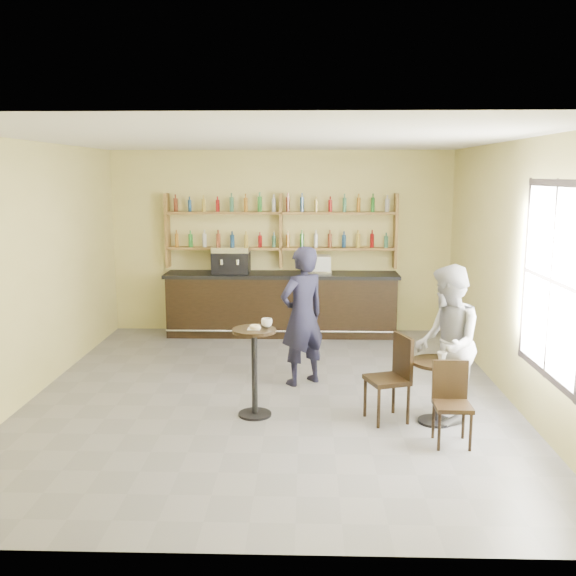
{
  "coord_description": "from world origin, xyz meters",
  "views": [
    {
      "loc": [
        0.45,
        -7.84,
        2.79
      ],
      "look_at": [
        0.2,
        0.8,
        1.25
      ],
      "focal_mm": 40.0,
      "sensor_mm": 36.0,
      "label": 1
    }
  ],
  "objects_px": {
    "bar_counter": "(282,304)",
    "pastry_case": "(316,264)",
    "espresso_machine": "(231,260)",
    "man_main": "(302,316)",
    "chair_west": "(387,379)",
    "patron_second": "(447,344)",
    "cafe_table": "(436,392)",
    "pedestal_table": "(255,373)",
    "chair_south": "(453,405)"
  },
  "relations": [
    {
      "from": "chair_west",
      "to": "chair_south",
      "type": "xyz_separation_m",
      "value": [
        0.6,
        -0.65,
        -0.06
      ]
    },
    {
      "from": "cafe_table",
      "to": "chair_south",
      "type": "height_order",
      "value": "chair_south"
    },
    {
      "from": "man_main",
      "to": "pedestal_table",
      "type": "bearing_deg",
      "value": 29.29
    },
    {
      "from": "patron_second",
      "to": "bar_counter",
      "type": "bearing_deg",
      "value": -146.54
    },
    {
      "from": "pedestal_table",
      "to": "cafe_table",
      "type": "height_order",
      "value": "pedestal_table"
    },
    {
      "from": "bar_counter",
      "to": "chair_west",
      "type": "height_order",
      "value": "bar_counter"
    },
    {
      "from": "espresso_machine",
      "to": "pedestal_table",
      "type": "bearing_deg",
      "value": -78.07
    },
    {
      "from": "cafe_table",
      "to": "patron_second",
      "type": "distance_m",
      "value": 0.55
    },
    {
      "from": "espresso_machine",
      "to": "man_main",
      "type": "relative_size",
      "value": 0.34
    },
    {
      "from": "pastry_case",
      "to": "patron_second",
      "type": "relative_size",
      "value": 0.28
    },
    {
      "from": "man_main",
      "to": "cafe_table",
      "type": "relative_size",
      "value": 2.56
    },
    {
      "from": "espresso_machine",
      "to": "man_main",
      "type": "height_order",
      "value": "man_main"
    },
    {
      "from": "bar_counter",
      "to": "chair_south",
      "type": "relative_size",
      "value": 4.67
    },
    {
      "from": "pastry_case",
      "to": "chair_south",
      "type": "relative_size",
      "value": 0.59
    },
    {
      "from": "chair_south",
      "to": "patron_second",
      "type": "relative_size",
      "value": 0.48
    },
    {
      "from": "pedestal_table",
      "to": "chair_west",
      "type": "bearing_deg",
      "value": -3.97
    },
    {
      "from": "chair_south",
      "to": "patron_second",
      "type": "distance_m",
      "value": 0.83
    },
    {
      "from": "espresso_machine",
      "to": "pedestal_table",
      "type": "relative_size",
      "value": 0.61
    },
    {
      "from": "cafe_table",
      "to": "pedestal_table",
      "type": "bearing_deg",
      "value": 175.7
    },
    {
      "from": "man_main",
      "to": "chair_west",
      "type": "height_order",
      "value": "man_main"
    },
    {
      "from": "chair_west",
      "to": "patron_second",
      "type": "bearing_deg",
      "value": 74.03
    },
    {
      "from": "pedestal_table",
      "to": "chair_south",
      "type": "bearing_deg",
      "value": -19.63
    },
    {
      "from": "chair_west",
      "to": "man_main",
      "type": "bearing_deg",
      "value": -162.08
    },
    {
      "from": "man_main",
      "to": "pastry_case",
      "type": "bearing_deg",
      "value": -130.87
    },
    {
      "from": "pedestal_table",
      "to": "chair_west",
      "type": "height_order",
      "value": "pedestal_table"
    },
    {
      "from": "bar_counter",
      "to": "pastry_case",
      "type": "relative_size",
      "value": 7.9
    },
    {
      "from": "bar_counter",
      "to": "pastry_case",
      "type": "xyz_separation_m",
      "value": [
        0.6,
        0.0,
        0.7
      ]
    },
    {
      "from": "pedestal_table",
      "to": "patron_second",
      "type": "height_order",
      "value": "patron_second"
    },
    {
      "from": "cafe_table",
      "to": "patron_second",
      "type": "bearing_deg",
      "value": 36.26
    },
    {
      "from": "bar_counter",
      "to": "chair_west",
      "type": "xyz_separation_m",
      "value": [
        1.36,
        -3.97,
        -0.05
      ]
    },
    {
      "from": "chair_south",
      "to": "patron_second",
      "type": "height_order",
      "value": "patron_second"
    },
    {
      "from": "espresso_machine",
      "to": "chair_west",
      "type": "xyz_separation_m",
      "value": [
        2.23,
        -3.97,
        -0.83
      ]
    },
    {
      "from": "pedestal_table",
      "to": "chair_south",
      "type": "xyz_separation_m",
      "value": [
        2.12,
        -0.76,
        -0.09
      ]
    },
    {
      "from": "pedestal_table",
      "to": "patron_second",
      "type": "relative_size",
      "value": 0.58
    },
    {
      "from": "espresso_machine",
      "to": "cafe_table",
      "type": "xyz_separation_m",
      "value": [
        2.78,
        -4.02,
        -0.96
      ]
    },
    {
      "from": "espresso_machine",
      "to": "chair_west",
      "type": "relative_size",
      "value": 0.64
    },
    {
      "from": "bar_counter",
      "to": "patron_second",
      "type": "bearing_deg",
      "value": -62.79
    },
    {
      "from": "bar_counter",
      "to": "man_main",
      "type": "bearing_deg",
      "value": -81.9
    },
    {
      "from": "pedestal_table",
      "to": "man_main",
      "type": "bearing_deg",
      "value": 65.45
    },
    {
      "from": "pedestal_table",
      "to": "espresso_machine",
      "type": "bearing_deg",
      "value": 100.47
    },
    {
      "from": "pedestal_table",
      "to": "chair_west",
      "type": "xyz_separation_m",
      "value": [
        1.52,
        -0.11,
        -0.03
      ]
    },
    {
      "from": "espresso_machine",
      "to": "pastry_case",
      "type": "xyz_separation_m",
      "value": [
        1.48,
        0.0,
        -0.07
      ]
    },
    {
      "from": "espresso_machine",
      "to": "pastry_case",
      "type": "relative_size",
      "value": 1.25
    },
    {
      "from": "pastry_case",
      "to": "pedestal_table",
      "type": "bearing_deg",
      "value": -107.7
    },
    {
      "from": "pastry_case",
      "to": "chair_south",
      "type": "bearing_deg",
      "value": -80.18
    },
    {
      "from": "pedestal_table",
      "to": "patron_second",
      "type": "bearing_deg",
      "value": -1.83
    },
    {
      "from": "chair_west",
      "to": "pastry_case",
      "type": "bearing_deg",
      "value": 171.72
    },
    {
      "from": "espresso_machine",
      "to": "cafe_table",
      "type": "distance_m",
      "value": 4.98
    },
    {
      "from": "man_main",
      "to": "cafe_table",
      "type": "xyz_separation_m",
      "value": [
        1.52,
        -1.35,
        -0.57
      ]
    },
    {
      "from": "bar_counter",
      "to": "chair_south",
      "type": "xyz_separation_m",
      "value": [
        1.96,
        -4.62,
        -0.11
      ]
    }
  ]
}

